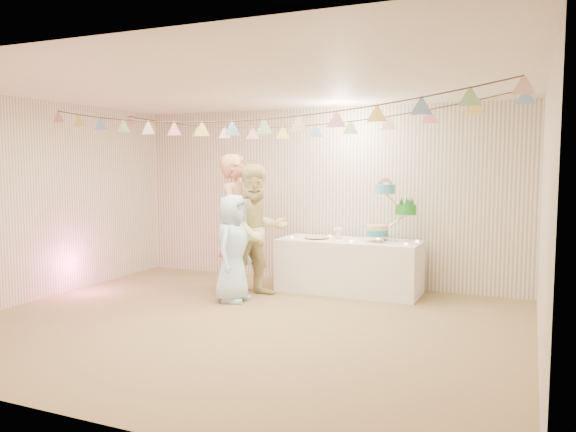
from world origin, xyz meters
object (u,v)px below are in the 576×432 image
at_px(person_adult_a, 237,224).
at_px(person_adult_b, 257,231).
at_px(cake_stand, 390,211).
at_px(person_child, 233,248).
at_px(table, 349,266).

relative_size(person_adult_a, person_adult_b, 1.08).
xyz_separation_m(cake_stand, person_child, (-1.77, -1.15, -0.46)).
xyz_separation_m(table, person_child, (-1.22, -1.10, 0.33)).
bearing_deg(person_adult_a, person_adult_b, -106.57).
bearing_deg(person_adult_b, table, -16.52).
relative_size(cake_stand, person_adult_b, 0.45).
distance_m(table, cake_stand, 0.96).
height_order(person_adult_a, person_adult_b, person_adult_a).
bearing_deg(person_child, table, -50.63).
bearing_deg(table, person_adult_a, -155.14).
relative_size(cake_stand, person_adult_a, 0.42).
bearing_deg(person_adult_a, table, -69.49).
relative_size(table, person_adult_b, 1.09).
relative_size(cake_stand, person_child, 0.58).
bearing_deg(table, person_adult_b, -145.43).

